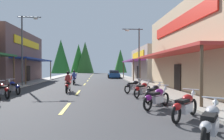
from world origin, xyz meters
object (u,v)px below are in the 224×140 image
Objects in this scene: rider_cruising_lead at (68,83)px; streetlamp_right at (136,48)px; streetlamp_left at (25,41)px; rider_cruising_trailing at (74,78)px; motorcycle_parked_right_2 at (157,97)px; motorcycle_parked_left_3 at (3,90)px; motorcycle_parked_right_3 at (154,93)px; motorcycle_parked_right_5 at (134,86)px; motorcycle_parked_right_0 at (211,122)px; motorcycle_parked_right_1 at (185,106)px; motorcycle_parked_right_4 at (143,89)px; parked_car_curbside at (114,74)px; motorcycle_parked_left_4 at (14,87)px.

streetlamp_right is at bearing -49.27° from rider_cruising_lead.
rider_cruising_trailing is at bearing 25.11° from streetlamp_left.
motorcycle_parked_right_2 and motorcycle_parked_left_3 have the same top height.
motorcycle_parked_right_3 is at bearing -129.81° from rider_cruising_lead.
motorcycle_parked_right_5 is at bearing -27.51° from streetlamp_left.
motorcycle_parked_right_0 is at bearing -129.78° from motorcycle_parked_right_5.
streetlamp_right is 3.69× the size of motorcycle_parked_right_1.
motorcycle_parked_right_2 is at bearing -140.91° from motorcycle_parked_right_4.
parked_car_curbside is at bearing 48.53° from motorcycle_parked_right_2.
streetlamp_left is 4.14× the size of motorcycle_parked_right_4.
streetlamp_right is at bearing -96.32° from motorcycle_parked_left_3.
rider_cruising_trailing reaches higher than motorcycle_parked_right_3.
motorcycle_parked_right_3 is at bearing 48.75° from motorcycle_parked_right_1.
rider_cruising_lead is at bearing -43.10° from streetlamp_left.
rider_cruising_lead is 0.49× the size of parked_car_curbside.
streetlamp_right is 12.04m from motorcycle_parked_right_2.
streetlamp_right is at bearing 36.32° from motorcycle_parked_right_5.
streetlamp_left is 12.71m from motorcycle_parked_right_4.
motorcycle_parked_right_1 is 1.87m from motorcycle_parked_right_2.
motorcycle_parked_right_0 is at bearing -138.38° from motorcycle_parked_right_4.
motorcycle_parked_right_4 is at bearing 47.36° from motorcycle_parked_right_3.
motorcycle_parked_right_2 is 0.78× the size of rider_cruising_lead.
motorcycle_parked_right_0 is 1.06× the size of motorcycle_parked_left_4.
motorcycle_parked_left_4 is (-8.64, 9.01, 0.00)m from motorcycle_parked_right_0.
streetlamp_left is 17.67m from parked_car_curbside.
motorcycle_parked_right_0 is at bearing -94.87° from streetlamp_right.
motorcycle_parked_right_0 is 1.02× the size of motorcycle_parked_right_4.
motorcycle_parked_left_3 is (-8.43, -1.78, 0.00)m from motorcycle_parked_right_5.
motorcycle_parked_right_4 is at bearing -136.44° from motorcycle_parked_left_3.
streetlamp_left is 6.14m from rider_cruising_trailing.
rider_cruising_lead is (-4.88, 5.88, 0.17)m from motorcycle_parked_right_2.
motorcycle_parked_left_3 is (-8.61, 0.22, 0.00)m from motorcycle_parked_right_4.
motorcycle_parked_left_3 is (-8.44, 3.55, 0.00)m from motorcycle_parked_right_2.
streetlamp_right is 1.40× the size of parked_car_curbside.
parked_car_curbside is at bearing -26.08° from rider_cruising_trailing.
streetlamp_right is at bearing 43.29° from motorcycle_parked_right_1.
streetlamp_left reaches higher than motorcycle_parked_right_4.
motorcycle_parked_right_5 is (-0.12, 9.12, 0.00)m from motorcycle_parked_right_0.
rider_cruising_lead is (-5.05, 2.55, 0.17)m from motorcycle_parked_right_4.
parked_car_curbside is (-0.19, 22.95, 0.20)m from motorcycle_parked_right_3.
motorcycle_parked_right_4 is (-0.27, 5.15, 0.00)m from motorcycle_parked_right_1.
motorcycle_parked_right_1 and motorcycle_parked_right_2 have the same top height.
rider_cruising_lead is 19.35m from parked_car_curbside.
rider_cruising_trailing is 0.49× the size of parked_car_curbside.
parked_car_curbside is (8.61, 21.01, 0.20)m from motorcycle_parked_left_3.
streetlamp_left is 4.07× the size of motorcycle_parked_right_0.
motorcycle_parked_right_0 is at bearing -129.22° from motorcycle_parked_right_2.
streetlamp_right is 15.68m from motorcycle_parked_right_0.
rider_cruising_trailing reaches higher than motorcycle_parked_left_4.
motorcycle_parked_right_0 is 10.90m from rider_cruising_lead.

